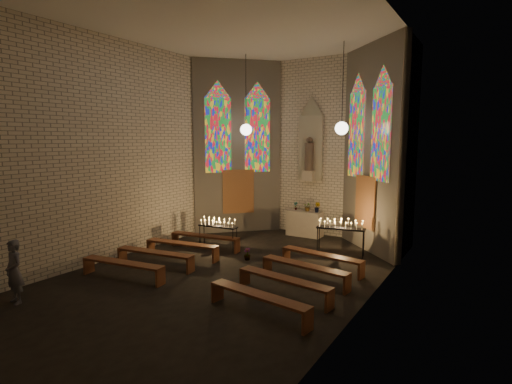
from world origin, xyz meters
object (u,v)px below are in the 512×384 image
visitor (14,272)px  votive_stand_left (218,224)px  aisle_flower_pot (247,254)px  altar (305,223)px  votive_stand_right (341,226)px

visitor → votive_stand_left: bearing=84.0°
aisle_flower_pot → votive_stand_left: votive_stand_left is taller
altar → aisle_flower_pot: bearing=-93.2°
votive_stand_left → visitor: 6.34m
votive_stand_left → aisle_flower_pot: bearing=-23.4°
aisle_flower_pot → votive_stand_right: size_ratio=0.23×
altar → votive_stand_left: 3.85m
aisle_flower_pot → visitor: (-2.83, -5.69, 0.57)m
altar → votive_stand_right: 2.87m
aisle_flower_pot → altar: bearing=86.8°
altar → aisle_flower_pot: (-0.22, -3.91, -0.31)m
aisle_flower_pot → visitor: visitor is taller
altar → visitor: 10.08m
altar → votive_stand_right: bearing=-40.8°
votive_stand_right → visitor: (-5.19, -7.76, -0.24)m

